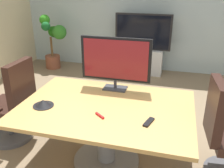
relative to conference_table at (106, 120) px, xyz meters
name	(u,v)px	position (x,y,z in m)	size (l,w,h in m)	color
ground_plane	(104,158)	(-0.04, 0.02, -0.54)	(7.78, 7.78, 0.00)	#7A664C
wall_back_glass_partition	(148,9)	(-0.04, 3.41, 0.83)	(5.86, 0.10, 2.74)	#9EB2B7
conference_table	(106,120)	(0.00, 0.00, 0.00)	(1.83, 1.27, 0.72)	#B2894C
office_chair_left	(13,108)	(-1.26, 0.11, -0.09)	(0.60, 0.58, 1.09)	#4C4C51
tv_monitor	(116,61)	(-0.01, 0.47, 0.54)	(0.84, 0.18, 0.64)	#333338
wall_display_unit	(142,54)	(-0.07, 3.06, -0.10)	(1.20, 0.36, 1.31)	#B7BABC
potted_plant	(54,40)	(-2.11, 2.88, 0.12)	(0.62, 0.48, 1.24)	brown
conference_phone	(43,103)	(-0.64, -0.17, 0.21)	(0.22, 0.22, 0.07)	black
remote_control	(149,122)	(0.48, -0.22, 0.19)	(0.05, 0.17, 0.02)	black
whiteboard_marker	(100,116)	(0.00, -0.23, 0.19)	(0.13, 0.02, 0.02)	red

